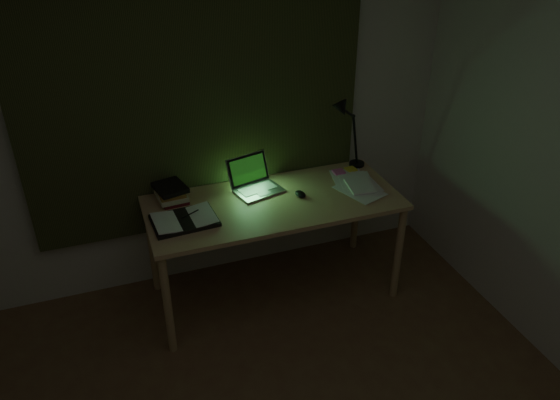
{
  "coord_description": "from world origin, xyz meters",
  "views": [
    {
      "loc": [
        -0.6,
        -1.32,
        2.52
      ],
      "look_at": [
        0.38,
        1.44,
        0.82
      ],
      "focal_mm": 35.0,
      "sensor_mm": 36.0,
      "label": 1
    }
  ],
  "objects_px": {
    "open_textbook": "(184,220)",
    "book_stack": "(172,192)",
    "desk_lamp": "(360,128)",
    "desk": "(274,248)",
    "laptop": "(259,177)",
    "loose_papers": "(351,186)"
  },
  "relations": [
    {
      "from": "book_stack",
      "to": "open_textbook",
      "type": "bearing_deg",
      "value": -85.91
    },
    {
      "from": "desk",
      "to": "book_stack",
      "type": "distance_m",
      "value": 0.78
    },
    {
      "from": "desk",
      "to": "laptop",
      "type": "bearing_deg",
      "value": 110.01
    },
    {
      "from": "laptop",
      "to": "loose_papers",
      "type": "relative_size",
      "value": 0.89
    },
    {
      "from": "desk",
      "to": "open_textbook",
      "type": "xyz_separation_m",
      "value": [
        -0.59,
        -0.06,
        0.39
      ]
    },
    {
      "from": "open_textbook",
      "to": "book_stack",
      "type": "distance_m",
      "value": 0.29
    },
    {
      "from": "desk",
      "to": "open_textbook",
      "type": "bearing_deg",
      "value": -174.34
    },
    {
      "from": "laptop",
      "to": "book_stack",
      "type": "relative_size",
      "value": 1.58
    },
    {
      "from": "open_textbook",
      "to": "desk_lamp",
      "type": "height_order",
      "value": "desk_lamp"
    },
    {
      "from": "laptop",
      "to": "book_stack",
      "type": "distance_m",
      "value": 0.57
    },
    {
      "from": "loose_papers",
      "to": "open_textbook",
      "type": "bearing_deg",
      "value": -177.3
    },
    {
      "from": "desk_lamp",
      "to": "loose_papers",
      "type": "bearing_deg",
      "value": -133.06
    },
    {
      "from": "desk",
      "to": "loose_papers",
      "type": "bearing_deg",
      "value": -0.49
    },
    {
      "from": "open_textbook",
      "to": "book_stack",
      "type": "xyz_separation_m",
      "value": [
        -0.02,
        0.29,
        0.04
      ]
    },
    {
      "from": "laptop",
      "to": "desk_lamp",
      "type": "xyz_separation_m",
      "value": [
        0.79,
        0.14,
        0.19
      ]
    },
    {
      "from": "open_textbook",
      "to": "desk_lamp",
      "type": "distance_m",
      "value": 1.4
    },
    {
      "from": "laptop",
      "to": "desk_lamp",
      "type": "distance_m",
      "value": 0.82
    },
    {
      "from": "book_stack",
      "to": "desk_lamp",
      "type": "xyz_separation_m",
      "value": [
        1.35,
        0.05,
        0.24
      ]
    },
    {
      "from": "loose_papers",
      "to": "desk_lamp",
      "type": "relative_size",
      "value": 0.64
    },
    {
      "from": "desk",
      "to": "desk_lamp",
      "type": "bearing_deg",
      "value": 21.25
    },
    {
      "from": "laptop",
      "to": "loose_papers",
      "type": "xyz_separation_m",
      "value": [
        0.61,
        -0.15,
        -0.1
      ]
    },
    {
      "from": "desk",
      "to": "open_textbook",
      "type": "distance_m",
      "value": 0.71
    }
  ]
}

